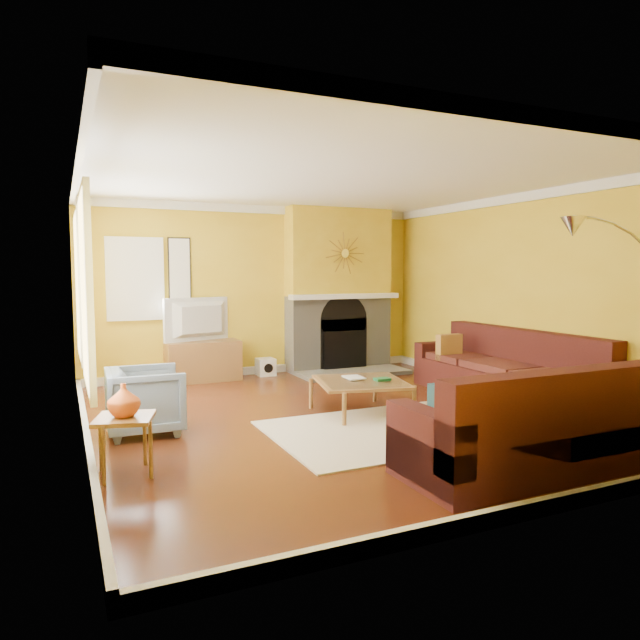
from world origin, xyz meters
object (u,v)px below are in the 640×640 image
armchair (145,400)px  side_table (125,446)px  coffee_table (361,396)px  arc_lamp (625,345)px  sectional_sofa (460,380)px  media_console (203,361)px

armchair → side_table: bearing=166.6°
coffee_table → arc_lamp: arc_lamp is taller
sectional_sofa → side_table: size_ratio=8.13×
coffee_table → media_console: (-1.24, 2.74, 0.11)m
sectional_sofa → armchair: sectional_sofa is taller
coffee_table → armchair: 2.43m
coffee_table → arc_lamp: size_ratio=0.48×
sectional_sofa → arc_lamp: (0.33, -1.76, 0.59)m
coffee_table → media_console: media_console is taller
media_console → arc_lamp: size_ratio=0.53×
coffee_table → sectional_sofa: bearing=-40.7°
arc_lamp → media_console: bearing=114.9°
side_table → coffee_table: bearing=20.0°
sectional_sofa → coffee_table: sectional_sofa is taller
coffee_table → side_table: side_table is taller
media_console → arc_lamp: arc_lamp is taller
coffee_table → arc_lamp: (1.19, -2.50, 0.85)m
sectional_sofa → arc_lamp: bearing=-79.3°
coffee_table → media_console: bearing=114.3°
coffee_table → side_table: size_ratio=2.03×
armchair → sectional_sofa: bearing=-104.1°
sectional_sofa → coffee_table: bearing=139.3°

